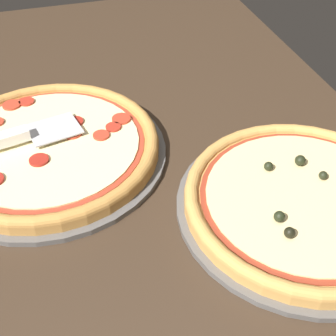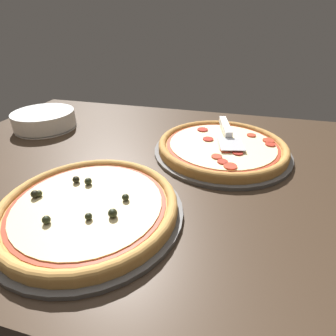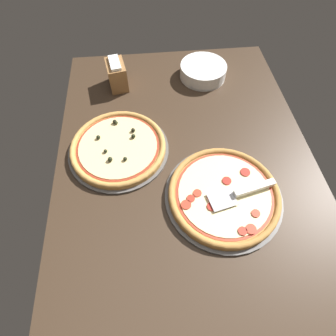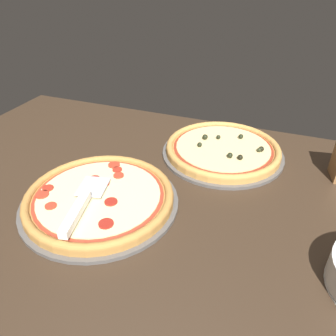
# 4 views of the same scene
# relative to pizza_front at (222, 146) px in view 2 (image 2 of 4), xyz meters

# --- Properties ---
(ground_plane) EXTENTS (1.54, 0.99, 0.04)m
(ground_plane) POSITION_rel_pizza_front_xyz_m (0.10, 0.11, -0.04)
(ground_plane) COLOR #38281C
(pizza_pan_front) EXTENTS (0.41, 0.41, 0.01)m
(pizza_pan_front) POSITION_rel_pizza_front_xyz_m (0.00, -0.00, -0.02)
(pizza_pan_front) COLOR #565451
(pizza_pan_front) RESTS_ON ground_plane
(pizza_front) EXTENTS (0.38, 0.38, 0.03)m
(pizza_front) POSITION_rel_pizza_front_xyz_m (0.00, 0.00, 0.00)
(pizza_front) COLOR #B77F3D
(pizza_front) RESTS_ON pizza_pan_front
(pizza_pan_back) EXTENTS (0.39, 0.39, 0.01)m
(pizza_pan_back) POSITION_rel_pizza_front_xyz_m (0.24, 0.36, -0.02)
(pizza_pan_back) COLOR #565451
(pizza_pan_back) RESTS_ON ground_plane
(pizza_back) EXTENTS (0.37, 0.37, 0.04)m
(pizza_back) POSITION_rel_pizza_front_xyz_m (0.24, 0.36, -0.00)
(pizza_back) COLOR #C68E47
(pizza_back) RESTS_ON pizza_pan_back
(serving_spatula) EXTENTS (0.10, 0.24, 0.02)m
(serving_spatula) POSITION_rel_pizza_front_xyz_m (-0.00, -0.08, 0.02)
(serving_spatula) COLOR #B7B7BC
(serving_spatula) RESTS_ON pizza_front
(plate_stack) EXTENTS (0.22, 0.22, 0.06)m
(plate_stack) POSITION_rel_pizza_front_xyz_m (0.65, -0.04, 0.01)
(plate_stack) COLOR white
(plate_stack) RESTS_ON ground_plane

